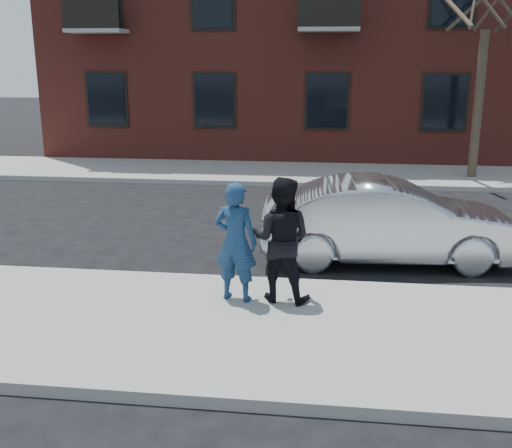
# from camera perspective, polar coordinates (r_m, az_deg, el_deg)

# --- Properties ---
(ground) EXTENTS (100.00, 100.00, 0.00)m
(ground) POSITION_cam_1_polar(r_m,az_deg,el_deg) (8.17, 4.49, -10.13)
(ground) COLOR black
(ground) RESTS_ON ground
(near_sidewalk) EXTENTS (50.00, 3.50, 0.15)m
(near_sidewalk) POSITION_cam_1_polar(r_m,az_deg,el_deg) (7.91, 4.41, -10.42)
(near_sidewalk) COLOR gray
(near_sidewalk) RESTS_ON ground
(near_curb) EXTENTS (50.00, 0.10, 0.15)m
(near_curb) POSITION_cam_1_polar(r_m,az_deg,el_deg) (9.56, 4.97, -5.76)
(near_curb) COLOR #999691
(near_curb) RESTS_ON ground
(far_sidewalk) EXTENTS (50.00, 3.50, 0.15)m
(far_sidewalk) POSITION_cam_1_polar(r_m,az_deg,el_deg) (18.94, 6.21, 4.76)
(far_sidewalk) COLOR gray
(far_sidewalk) RESTS_ON ground
(far_curb) EXTENTS (50.00, 0.10, 0.15)m
(far_curb) POSITION_cam_1_polar(r_m,az_deg,el_deg) (17.17, 6.08, 3.68)
(far_curb) COLOR #999691
(far_curb) RESTS_ON ground
(silver_sedan) EXTENTS (4.59, 1.85, 1.48)m
(silver_sedan) POSITION_cam_1_polar(r_m,az_deg,el_deg) (10.88, 12.60, 0.22)
(silver_sedan) COLOR #B7BABF
(silver_sedan) RESTS_ON ground
(man_hoodie) EXTENTS (0.71, 0.57, 1.73)m
(man_hoodie) POSITION_cam_1_polar(r_m,az_deg,el_deg) (8.49, -1.94, -1.72)
(man_hoodie) COLOR navy
(man_hoodie) RESTS_ON near_sidewalk
(man_peacoat) EXTENTS (0.98, 0.82, 1.80)m
(man_peacoat) POSITION_cam_1_polar(r_m,az_deg,el_deg) (8.49, 2.43, -1.49)
(man_peacoat) COLOR black
(man_peacoat) RESTS_ON near_sidewalk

